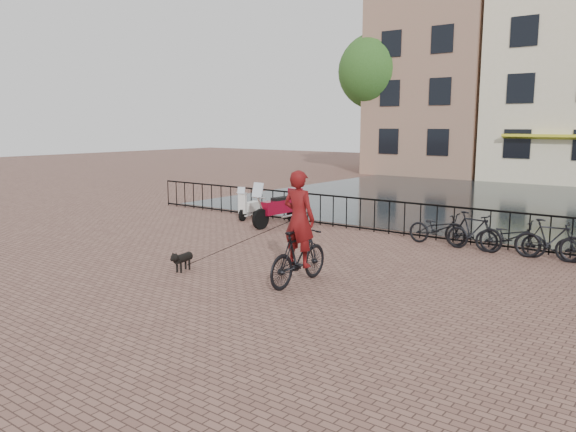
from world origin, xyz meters
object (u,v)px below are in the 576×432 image
Objects in this scene: cyclist at (299,234)px; scooter at (250,202)px; dog at (183,261)px; motorcycle at (278,203)px.

cyclist reaches higher than scooter.
cyclist is at bearing 3.85° from dog.
scooter is at bearing 167.41° from motorcycle.
scooter is (-6.18, 5.50, -0.45)m from cyclist.
scooter is at bearing -42.78° from cyclist.
motorcycle is (-1.85, 5.76, 0.52)m from dog.
cyclist is at bearing -43.84° from motorcycle.
dog is 0.55× the size of scooter.
motorcycle is (-4.53, 5.01, -0.29)m from cyclist.
scooter is at bearing 107.46° from dog.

